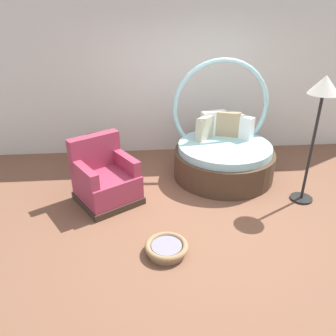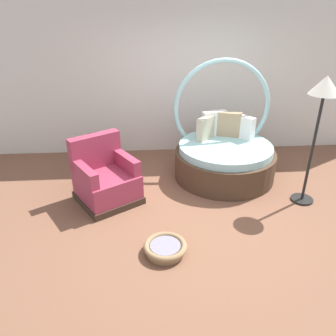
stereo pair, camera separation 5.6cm
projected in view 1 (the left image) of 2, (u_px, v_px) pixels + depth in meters
ground_plane at (198, 217)px, 4.60m from camera, size 8.00×8.00×0.02m
back_wall at (180, 67)px, 6.02m from camera, size 8.00×0.12×3.15m
round_daybed at (223, 153)px, 5.55m from camera, size 1.64×1.64×1.86m
red_armchair at (105, 180)px, 4.83m from camera, size 1.10×1.10×0.94m
pet_basket at (167, 248)px, 3.89m from camera, size 0.51×0.51×0.13m
side_table at (95, 142)px, 5.88m from camera, size 0.44×0.44×0.52m
floor_lamp at (322, 98)px, 4.30m from camera, size 0.40×0.40×1.82m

